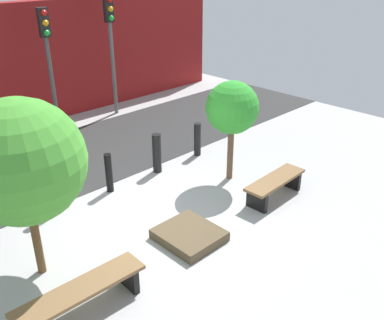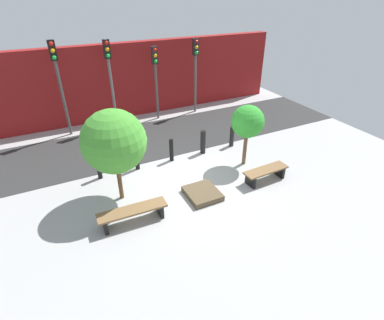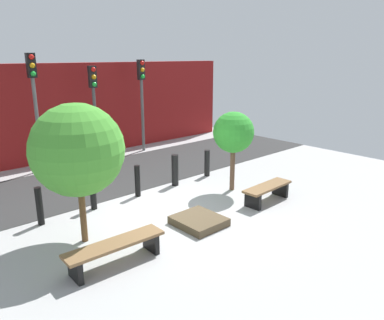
{
  "view_description": "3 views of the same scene",
  "coord_description": "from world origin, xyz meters",
  "px_view_note": "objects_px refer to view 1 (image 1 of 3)",
  "views": [
    {
      "loc": [
        -4.5,
        -5.56,
        4.71
      ],
      "look_at": [
        0.48,
        -0.49,
        1.31
      ],
      "focal_mm": 40.0,
      "sensor_mm": 36.0,
      "label": 1
    },
    {
      "loc": [
        -3.76,
        -7.69,
        5.92
      ],
      "look_at": [
        -0.13,
        -0.41,
        1.11
      ],
      "focal_mm": 28.0,
      "sensor_mm": 36.0,
      "label": 2
    },
    {
      "loc": [
        -5.54,
        -6.77,
        3.85
      ],
      "look_at": [
        0.2,
        -0.45,
        1.45
      ],
      "focal_mm": 35.0,
      "sensor_mm": 36.0,
      "label": 3
    }
  ],
  "objects_px": {
    "bollard_center": "(109,173)",
    "bollard_far_right": "(197,139)",
    "bench_left": "(81,294)",
    "bench_right": "(275,184)",
    "traffic_light_mid_east": "(47,48)",
    "tree_behind_left_bench": "(22,162)",
    "traffic_light_east": "(111,34)",
    "tree_behind_right_bench": "(232,108)",
    "planter_bed": "(189,235)",
    "bollard_left": "(51,194)",
    "bollard_right": "(157,153)"
  },
  "relations": [
    {
      "from": "tree_behind_right_bench",
      "to": "bollard_left",
      "type": "xyz_separation_m",
      "value": [
        -3.72,
        1.44,
        -1.24
      ]
    },
    {
      "from": "bollard_center",
      "to": "bollard_far_right",
      "type": "bearing_deg",
      "value": 0.0
    },
    {
      "from": "bench_left",
      "to": "tree_behind_right_bench",
      "type": "height_order",
      "value": "tree_behind_right_bench"
    },
    {
      "from": "planter_bed",
      "to": "tree_behind_right_bench",
      "type": "xyz_separation_m",
      "value": [
        2.35,
        1.07,
        1.62
      ]
    },
    {
      "from": "tree_behind_right_bench",
      "to": "traffic_light_east",
      "type": "distance_m",
      "value": 5.77
    },
    {
      "from": "planter_bed",
      "to": "traffic_light_mid_east",
      "type": "distance_m",
      "value": 7.19
    },
    {
      "from": "traffic_light_east",
      "to": "bollard_far_right",
      "type": "bearing_deg",
      "value": -95.99
    },
    {
      "from": "tree_behind_left_bench",
      "to": "traffic_light_east",
      "type": "bearing_deg",
      "value": 45.65
    },
    {
      "from": "bollard_left",
      "to": "traffic_light_east",
      "type": "relative_size",
      "value": 0.26
    },
    {
      "from": "bench_left",
      "to": "tree_behind_right_bench",
      "type": "bearing_deg",
      "value": 17.11
    },
    {
      "from": "bench_left",
      "to": "traffic_light_east",
      "type": "height_order",
      "value": "traffic_light_east"
    },
    {
      "from": "tree_behind_right_bench",
      "to": "bollard_far_right",
      "type": "bearing_deg",
      "value": 75.11
    },
    {
      "from": "planter_bed",
      "to": "bollard_far_right",
      "type": "relative_size",
      "value": 1.27
    },
    {
      "from": "bench_left",
      "to": "bollard_center",
      "type": "xyz_separation_m",
      "value": [
        2.35,
        2.71,
        0.11
      ]
    },
    {
      "from": "traffic_light_mid_east",
      "to": "bollard_far_right",
      "type": "bearing_deg",
      "value": -68.31
    },
    {
      "from": "traffic_light_mid_east",
      "to": "traffic_light_east",
      "type": "bearing_deg",
      "value": 0.01
    },
    {
      "from": "tree_behind_right_bench",
      "to": "bollard_left",
      "type": "distance_m",
      "value": 4.17
    },
    {
      "from": "bench_left",
      "to": "planter_bed",
      "type": "xyz_separation_m",
      "value": [
        2.35,
        0.2,
        -0.25
      ]
    },
    {
      "from": "planter_bed",
      "to": "traffic_light_mid_east",
      "type": "relative_size",
      "value": 0.32
    },
    {
      "from": "bench_right",
      "to": "bollard_left",
      "type": "height_order",
      "value": "bollard_left"
    },
    {
      "from": "tree_behind_left_bench",
      "to": "bollard_right",
      "type": "relative_size",
      "value": 3.08
    },
    {
      "from": "tree_behind_right_bench",
      "to": "bollard_far_right",
      "type": "relative_size",
      "value": 2.66
    },
    {
      "from": "bollard_right",
      "to": "traffic_light_east",
      "type": "height_order",
      "value": "traffic_light_east"
    },
    {
      "from": "bollard_left",
      "to": "traffic_light_east",
      "type": "height_order",
      "value": "traffic_light_east"
    },
    {
      "from": "bollard_center",
      "to": "bollard_far_right",
      "type": "relative_size",
      "value": 1.03
    },
    {
      "from": "traffic_light_mid_east",
      "to": "bollard_center",
      "type": "bearing_deg",
      "value": -104.11
    },
    {
      "from": "planter_bed",
      "to": "bollard_center",
      "type": "relative_size",
      "value": 1.23
    },
    {
      "from": "bench_left",
      "to": "bollard_left",
      "type": "bearing_deg",
      "value": 72.04
    },
    {
      "from": "bollard_right",
      "to": "traffic_light_east",
      "type": "xyz_separation_m",
      "value": [
        1.81,
        4.21,
        2.06
      ]
    },
    {
      "from": "tree_behind_left_bench",
      "to": "traffic_light_east",
      "type": "height_order",
      "value": "traffic_light_east"
    },
    {
      "from": "bollard_center",
      "to": "traffic_light_east",
      "type": "relative_size",
      "value": 0.24
    },
    {
      "from": "tree_behind_right_bench",
      "to": "bollard_left",
      "type": "relative_size",
      "value": 2.43
    },
    {
      "from": "traffic_light_mid_east",
      "to": "tree_behind_right_bench",
      "type": "bearing_deg",
      "value": -77.12
    },
    {
      "from": "bollard_far_right",
      "to": "bench_right",
      "type": "bearing_deg",
      "value": -98.04
    },
    {
      "from": "tree_behind_right_bench",
      "to": "bollard_left",
      "type": "height_order",
      "value": "tree_behind_right_bench"
    },
    {
      "from": "bench_right",
      "to": "bollard_left",
      "type": "distance_m",
      "value": 4.6
    },
    {
      "from": "planter_bed",
      "to": "bench_right",
      "type": "bearing_deg",
      "value": -4.86
    },
    {
      "from": "tree_behind_left_bench",
      "to": "bollard_left",
      "type": "distance_m",
      "value": 2.32
    },
    {
      "from": "bollard_left",
      "to": "planter_bed",
      "type": "bearing_deg",
      "value": -61.45
    },
    {
      "from": "bollard_far_right",
      "to": "traffic_light_mid_east",
      "type": "height_order",
      "value": "traffic_light_mid_east"
    },
    {
      "from": "bollard_right",
      "to": "traffic_light_east",
      "type": "bearing_deg",
      "value": 66.76
    },
    {
      "from": "tree_behind_right_bench",
      "to": "traffic_light_mid_east",
      "type": "height_order",
      "value": "traffic_light_mid_east"
    },
    {
      "from": "bench_right",
      "to": "traffic_light_mid_east",
      "type": "relative_size",
      "value": 0.47
    },
    {
      "from": "planter_bed",
      "to": "tree_behind_right_bench",
      "type": "bearing_deg",
      "value": 24.51
    },
    {
      "from": "bollard_left",
      "to": "traffic_light_mid_east",
      "type": "xyz_separation_m",
      "value": [
        2.43,
        4.21,
        1.93
      ]
    },
    {
      "from": "bench_right",
      "to": "traffic_light_mid_east",
      "type": "bearing_deg",
      "value": 98.59
    },
    {
      "from": "bench_right",
      "to": "planter_bed",
      "type": "distance_m",
      "value": 2.37
    },
    {
      "from": "tree_behind_left_bench",
      "to": "bollard_right",
      "type": "bearing_deg",
      "value": 21.18
    },
    {
      "from": "bollard_left",
      "to": "tree_behind_left_bench",
      "type": "bearing_deg",
      "value": -124.33
    },
    {
      "from": "bench_left",
      "to": "bollard_right",
      "type": "height_order",
      "value": "bollard_right"
    }
  ]
}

